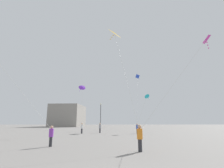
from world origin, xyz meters
TOP-DOWN VIEW (x-y plane):
  - person_in_purple at (-4.88, 9.86)m, footprint 0.35×0.35m
  - person_in_white at (-5.01, 26.09)m, footprint 0.38×0.38m
  - person_in_grey at (-2.04, 27.75)m, footprint 0.37×0.37m
  - person_in_orange at (1.66, 7.38)m, footprint 0.37×0.37m
  - person_in_blue at (4.32, 25.81)m, footprint 0.36×0.36m
  - kite_cobalt_delta at (6.59, 37.22)m, footprint 2.81×12.45m
  - kite_amber_delta at (0.20, 12.02)m, footprint 2.35×5.64m
  - kite_violet_diamond at (-4.67, 22.63)m, footprint 1.30×4.05m
  - kite_cyan_diamond at (6.83, 28.75)m, footprint 3.13×3.51m
  - kite_magenta_delta at (7.65, 9.01)m, footprint 6.50×2.19m
  - building_left_hall at (-19.00, 75.54)m, footprint 13.55×18.09m
  - lamppost_west at (-2.33, 34.88)m, footprint 0.36×0.36m

SIDE VIEW (x-z plane):
  - person_in_purple at x=-4.88m, z-range 0.08..1.66m
  - person_in_blue at x=4.32m, z-range 0.08..1.72m
  - person_in_orange at x=1.66m, z-range 0.08..1.77m
  - person_in_grey at x=-2.04m, z-range 0.08..1.79m
  - person_in_white at x=-5.01m, z-range 0.08..1.83m
  - lamppost_west at x=-2.33m, z-range 0.92..6.99m
  - building_left_hall at x=-19.00m, z-range 0.00..9.37m
  - kite_cyan_diamond at x=6.83m, z-range 3.78..9.66m
  - kite_violet_diamond at x=-4.67m, z-range 4.00..10.41m
  - kite_magenta_delta at x=7.65m, z-range 4.61..12.30m
  - kite_amber_delta at x=0.20m, z-range 5.75..15.72m
  - kite_cobalt_delta at x=6.59m, z-range 6.62..18.77m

